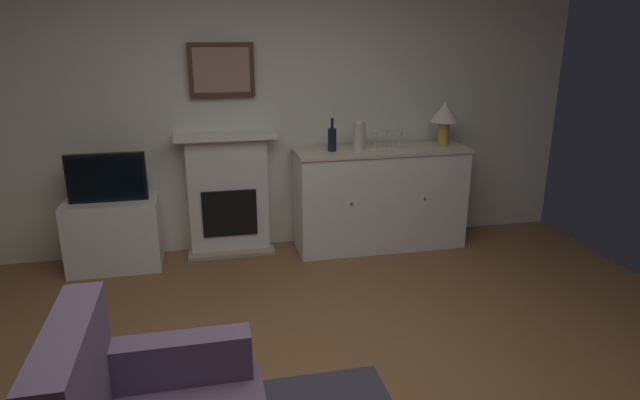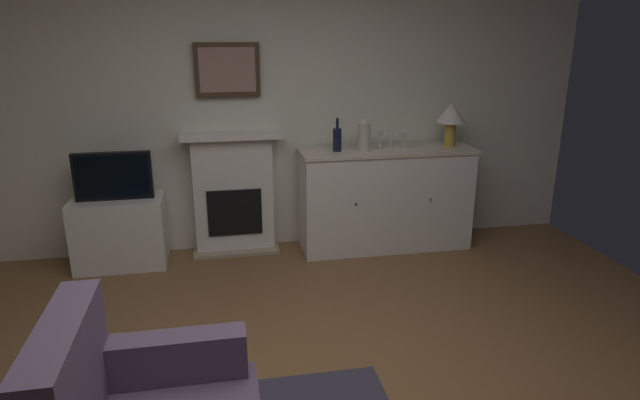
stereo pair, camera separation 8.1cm
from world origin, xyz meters
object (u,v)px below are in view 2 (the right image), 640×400
(wine_glass_center, at_px, (391,135))
(tv_set, at_px, (113,176))
(fireplace_unit, at_px, (234,193))
(wine_bottle, at_px, (337,139))
(tv_cabinet, at_px, (120,232))
(vase_decorative, at_px, (364,135))
(wine_glass_right, at_px, (405,136))
(wine_glass_left, at_px, (380,136))
(table_lamp, at_px, (451,116))
(framed_picture, at_px, (227,70))
(sideboard_cabinet, at_px, (385,199))

(wine_glass_center, distance_m, tv_set, 2.39)
(fireplace_unit, relative_size, wine_bottle, 3.79)
(wine_bottle, distance_m, tv_cabinet, 2.02)
(fireplace_unit, bearing_deg, vase_decorative, -11.28)
(wine_bottle, xyz_separation_m, wine_glass_right, (0.60, -0.04, 0.01))
(wine_glass_right, bearing_deg, wine_bottle, 176.43)
(wine_glass_left, xyz_separation_m, vase_decorative, (-0.15, -0.03, 0.02))
(fireplace_unit, xyz_separation_m, vase_decorative, (1.14, -0.23, 0.52))
(wine_glass_center, relative_size, tv_cabinet, 0.22)
(table_lamp, distance_m, tv_set, 2.96)
(table_lamp, distance_m, wine_glass_left, 0.68)
(framed_picture, xyz_separation_m, tv_cabinet, (-0.97, -0.21, -1.32))
(wine_bottle, distance_m, wine_glass_center, 0.50)
(wine_glass_left, distance_m, wine_glass_right, 0.22)
(wine_glass_left, relative_size, wine_glass_center, 1.00)
(wine_glass_right, bearing_deg, vase_decorative, -179.45)
(wine_glass_center, relative_size, tv_set, 0.27)
(fireplace_unit, bearing_deg, framed_picture, 90.00)
(sideboard_cabinet, bearing_deg, wine_glass_center, 28.96)
(wine_glass_right, distance_m, tv_set, 2.50)
(vase_decorative, height_order, tv_set, vase_decorative)
(wine_bottle, relative_size, vase_decorative, 1.03)
(sideboard_cabinet, xyz_separation_m, tv_set, (-2.34, -0.01, 0.33))
(wine_glass_left, xyz_separation_m, tv_set, (-2.27, 0.01, -0.25))
(fireplace_unit, distance_m, vase_decorative, 1.27)
(wine_glass_left, distance_m, wine_glass_center, 0.12)
(sideboard_cabinet, relative_size, wine_glass_left, 9.51)
(tv_cabinet, xyz_separation_m, tv_set, (0.00, -0.02, 0.50))
(fireplace_unit, height_order, wine_glass_left, fireplace_unit)
(sideboard_cabinet, distance_m, table_lamp, 0.95)
(sideboard_cabinet, height_order, tv_set, tv_set)
(wine_glass_right, relative_size, tv_set, 0.27)
(fireplace_unit, distance_m, sideboard_cabinet, 1.38)
(table_lamp, relative_size, wine_glass_center, 2.42)
(framed_picture, height_order, sideboard_cabinet, framed_picture)
(tv_cabinet, bearing_deg, vase_decorative, -1.76)
(sideboard_cabinet, relative_size, tv_set, 2.53)
(wine_glass_center, bearing_deg, vase_decorative, -165.50)
(wine_glass_right, distance_m, vase_decorative, 0.37)
(fireplace_unit, relative_size, wine_glass_left, 6.67)
(wine_glass_left, height_order, wine_glass_right, same)
(vase_decorative, bearing_deg, tv_cabinet, 178.24)
(wine_bottle, distance_m, wine_glass_right, 0.61)
(table_lamp, height_order, wine_glass_right, table_lamp)
(wine_glass_center, distance_m, vase_decorative, 0.27)
(wine_glass_center, bearing_deg, wine_glass_right, -30.46)
(wine_bottle, bearing_deg, wine_glass_center, 3.12)
(framed_picture, height_order, wine_bottle, framed_picture)
(framed_picture, relative_size, sideboard_cabinet, 0.35)
(framed_picture, bearing_deg, tv_set, -166.69)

